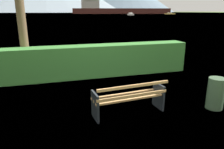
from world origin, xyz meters
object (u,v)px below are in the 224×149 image
object	(u,v)px
cargo_ship_large	(114,9)
fishing_boat_near	(170,14)
park_bench	(129,98)
sailboat_mid	(131,14)
trash_bin	(216,93)

from	to	relation	value
cargo_ship_large	fishing_boat_near	size ratio (longest dim) A/B	10.53
park_bench	sailboat_mid	size ratio (longest dim) A/B	0.27
trash_bin	fishing_boat_near	bearing A→B (deg)	59.12
trash_bin	cargo_ship_large	xyz separation A→B (m)	(60.15, 203.67, 3.92)
cargo_ship_large	sailboat_mid	xyz separation A→B (m)	(-14.19, -80.44, -3.73)
park_bench	sailboat_mid	xyz separation A→B (m)	(48.28, 122.88, 0.18)
park_bench	fishing_boat_near	world-z (taller)	fishing_boat_near
fishing_boat_near	sailboat_mid	distance (m)	55.73
fishing_boat_near	sailboat_mid	size ratio (longest dim) A/B	1.29
park_bench	cargo_ship_large	size ratio (longest dim) A/B	0.02
park_bench	fishing_boat_near	size ratio (longest dim) A/B	0.21
park_bench	cargo_ship_large	bearing A→B (deg)	72.92
cargo_ship_large	sailboat_mid	bearing A→B (deg)	-100.00
trash_bin	sailboat_mid	distance (m)	131.52
trash_bin	sailboat_mid	xyz separation A→B (m)	(45.96, 123.23, 0.18)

